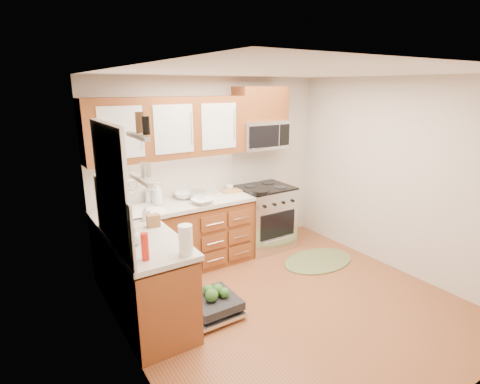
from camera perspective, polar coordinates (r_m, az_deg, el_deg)
floor at (r=4.46m, az=7.64°, el=-16.44°), size 3.50×3.50×0.00m
ceiling at (r=3.78m, az=9.08°, el=17.56°), size 3.50×3.50×0.00m
wall_back at (r=5.34m, az=-4.04°, el=3.66°), size 3.50×0.04×2.50m
wall_front at (r=2.95m, az=31.36°, el=-9.02°), size 3.50×0.04×2.50m
wall_left at (r=3.14m, az=-16.79°, el=-5.82°), size 0.04×3.50×2.50m
wall_right at (r=5.23m, az=22.99°, el=2.16°), size 0.04×3.50×2.50m
base_cabinet_back at (r=5.03m, az=-9.50°, el=-7.18°), size 2.05×0.60×0.85m
base_cabinet_left at (r=4.03m, az=-13.82°, el=-13.62°), size 0.60×1.25×0.85m
countertop_back at (r=4.86m, az=-9.70°, el=-2.05°), size 2.07×0.64×0.05m
countertop_left at (r=3.82m, az=-14.14°, el=-7.36°), size 0.64×1.27×0.05m
backsplash_back at (r=5.04m, az=-11.20°, el=2.18°), size 2.05×0.02×0.57m
backsplash_left at (r=3.64m, az=-18.86°, el=-3.69°), size 0.02×1.25×0.57m
upper_cabinets at (r=4.78m, az=-10.90°, el=9.57°), size 2.05×0.35×0.75m
cabinet_over_mw at (r=5.44m, az=3.14°, el=13.30°), size 0.76×0.35×0.47m
range at (r=5.65m, az=3.75°, el=-3.84°), size 0.76×0.64×0.95m
microwave at (r=5.46m, az=3.23°, el=8.72°), size 0.76×0.38×0.40m
sink at (r=4.71m, az=-15.44°, el=-4.29°), size 0.62×0.50×0.26m
dishwasher at (r=4.21m, az=-4.51°, el=-16.93°), size 0.70×0.60×0.20m
window at (r=3.52m, az=-19.25°, el=1.41°), size 0.03×1.05×1.05m
window_blind at (r=3.47m, az=-19.34°, el=6.76°), size 0.02×0.96×0.40m
shelf_upper at (r=2.63m, az=-15.36°, el=8.21°), size 0.04×0.40×0.03m
shelf_lower at (r=2.68m, az=-14.90°, el=1.85°), size 0.04×0.40×0.03m
rug at (r=5.45m, az=11.82°, el=-10.22°), size 1.11×0.75×0.02m
skillet at (r=5.15m, az=3.06°, el=0.05°), size 0.28×0.28×0.05m
stock_pot at (r=4.95m, az=-6.39°, el=-0.49°), size 0.28×0.28×0.13m
cutting_board at (r=5.34m, az=-1.25°, el=0.20°), size 0.31×0.21×0.02m
canister at (r=4.92m, az=-13.67°, el=-0.67°), size 0.12×0.12×0.18m
paper_towel_roll at (r=3.36m, az=-8.28°, el=-7.26°), size 0.15×0.15×0.28m
mustard_bottle at (r=3.96m, az=-17.96°, el=-4.69°), size 0.08×0.08×0.23m
red_bottle at (r=3.34m, az=-14.29°, el=-8.07°), size 0.07×0.07×0.25m
wooden_box at (r=4.11m, az=-13.07°, el=-4.26°), size 0.14×0.11×0.13m
blue_carton at (r=3.85m, az=-17.10°, el=-5.66°), size 0.12×0.09×0.17m
bowl_a at (r=4.79m, az=-5.70°, el=-1.43°), size 0.32×0.32×0.07m
bowl_b at (r=5.05m, az=-8.48°, el=-0.52°), size 0.30×0.30×0.08m
cup at (r=5.42m, az=-1.63°, el=0.81°), size 0.11×0.11×0.09m
soap_bottle_a at (r=4.79m, az=-12.45°, el=-0.28°), size 0.14×0.14×0.30m
soap_bottle_b at (r=4.30m, az=-14.14°, el=-3.04°), size 0.10×0.10×0.18m
soap_bottle_c at (r=3.69m, az=-15.77°, el=-6.51°), size 0.16×0.16×0.17m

